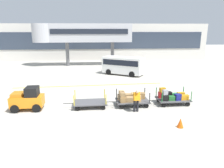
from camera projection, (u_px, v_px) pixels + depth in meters
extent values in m
plane|color=#B2ADA0|center=(56.00, 121.00, 12.70)|extent=(120.00, 120.00, 0.00)
cube|color=yellow|center=(90.00, 86.00, 20.71)|extent=(14.24, 0.91, 0.01)
cube|color=beige|center=(80.00, 42.00, 37.01)|extent=(44.26, 2.40, 6.18)
cube|color=#2D3847|center=(80.00, 41.00, 35.72)|extent=(42.05, 0.12, 2.80)
cube|color=#B7B7BC|center=(90.00, 33.00, 30.95)|extent=(12.05, 2.20, 2.60)
cylinder|color=#B7B7BC|center=(43.00, 33.00, 30.40)|extent=(3.00, 3.00, 2.60)
cube|color=#1E232D|center=(89.00, 31.00, 29.80)|extent=(10.85, 0.08, 0.70)
cylinder|color=#59595B|center=(67.00, 54.00, 31.43)|extent=(0.50, 0.50, 3.46)
cylinder|color=#59595B|center=(112.00, 54.00, 31.98)|extent=(0.50, 0.50, 3.46)
cube|color=orange|center=(27.00, 101.00, 14.38)|extent=(2.13, 1.16, 0.70)
cube|color=black|center=(32.00, 91.00, 14.26)|extent=(0.83, 1.01, 0.60)
cube|color=orange|center=(18.00, 94.00, 14.20)|extent=(0.73, 0.95, 0.24)
cylinder|color=black|center=(20.00, 104.00, 14.89)|extent=(0.56, 0.20, 0.56)
cylinder|color=black|center=(15.00, 109.00, 13.89)|extent=(0.56, 0.20, 0.56)
cylinder|color=black|center=(40.00, 103.00, 15.04)|extent=(0.56, 0.20, 0.56)
cylinder|color=black|center=(36.00, 108.00, 14.04)|extent=(0.56, 0.20, 0.56)
cube|color=#4C4C4F|center=(90.00, 102.00, 14.91)|extent=(2.34, 1.46, 0.08)
cylinder|color=gold|center=(75.00, 95.00, 15.31)|extent=(0.06, 0.06, 0.70)
cylinder|color=gold|center=(74.00, 101.00, 14.07)|extent=(0.06, 0.06, 0.70)
cylinder|color=gold|center=(104.00, 94.00, 15.54)|extent=(0.06, 0.06, 0.70)
cylinder|color=gold|center=(106.00, 99.00, 14.31)|extent=(0.06, 0.06, 0.70)
cylinder|color=black|center=(78.00, 103.00, 15.43)|extent=(0.32, 0.11, 0.32)
cylinder|color=black|center=(77.00, 109.00, 14.29)|extent=(0.32, 0.11, 0.32)
cylinder|color=black|center=(102.00, 102.00, 15.62)|extent=(0.32, 0.11, 0.32)
cylinder|color=black|center=(103.00, 108.00, 14.48)|extent=(0.32, 0.11, 0.32)
cylinder|color=#333333|center=(68.00, 103.00, 14.75)|extent=(0.70, 0.07, 0.05)
cube|color=#4C4C4F|center=(132.00, 101.00, 15.24)|extent=(2.34, 1.46, 0.08)
cylinder|color=black|center=(117.00, 93.00, 15.64)|extent=(0.06, 0.06, 0.70)
cylinder|color=black|center=(119.00, 99.00, 14.40)|extent=(0.06, 0.06, 0.70)
cylinder|color=black|center=(145.00, 92.00, 15.87)|extent=(0.06, 0.06, 0.70)
cylinder|color=black|center=(150.00, 98.00, 14.63)|extent=(0.06, 0.06, 0.70)
cylinder|color=black|center=(119.00, 101.00, 15.76)|extent=(0.32, 0.11, 0.32)
cylinder|color=black|center=(122.00, 107.00, 14.62)|extent=(0.32, 0.11, 0.32)
cylinder|color=black|center=(142.00, 100.00, 15.95)|extent=(0.32, 0.11, 0.32)
cylinder|color=black|center=(146.00, 106.00, 14.81)|extent=(0.32, 0.11, 0.32)
cylinder|color=#333333|center=(111.00, 102.00, 15.08)|extent=(0.70, 0.07, 0.05)
cube|color=#9E7A4C|center=(121.00, 97.00, 15.44)|extent=(0.54, 0.45, 0.32)
cube|color=olive|center=(123.00, 100.00, 14.81)|extent=(0.43, 0.47, 0.35)
cube|color=#9E7A4C|center=(128.00, 96.00, 15.45)|extent=(0.47, 0.41, 0.39)
cube|color=#9E7A4C|center=(130.00, 99.00, 14.90)|extent=(0.59, 0.53, 0.34)
cube|color=tan|center=(135.00, 96.00, 15.50)|extent=(0.51, 0.50, 0.42)
cube|color=tan|center=(137.00, 98.00, 14.94)|extent=(0.49, 0.52, 0.47)
cube|color=olive|center=(142.00, 96.00, 15.54)|extent=(0.46, 0.42, 0.44)
cube|color=tan|center=(121.00, 93.00, 15.36)|extent=(0.39, 0.38, 0.32)
cube|color=#9E7A4C|center=(123.00, 95.00, 14.73)|extent=(0.32, 0.29, 0.31)
cube|color=#4C4C4F|center=(173.00, 99.00, 15.56)|extent=(2.34, 1.46, 0.08)
cylinder|color=#237033|center=(156.00, 92.00, 15.97)|extent=(0.06, 0.06, 0.70)
cylinder|color=#237033|center=(162.00, 97.00, 14.73)|extent=(0.06, 0.06, 0.70)
cylinder|color=#237033|center=(183.00, 91.00, 16.20)|extent=(0.06, 0.06, 0.70)
cylinder|color=#237033|center=(191.00, 96.00, 14.96)|extent=(0.06, 0.06, 0.70)
cylinder|color=black|center=(159.00, 100.00, 16.09)|extent=(0.32, 0.11, 0.32)
cylinder|color=black|center=(164.00, 105.00, 14.95)|extent=(0.32, 0.11, 0.32)
cylinder|color=black|center=(181.00, 99.00, 16.28)|extent=(0.32, 0.11, 0.32)
cylinder|color=black|center=(188.00, 104.00, 15.14)|extent=(0.32, 0.11, 0.32)
cylinder|color=#333333|center=(153.00, 100.00, 15.40)|extent=(0.70, 0.07, 0.05)
cube|color=red|center=(162.00, 95.00, 15.73)|extent=(0.58, 0.32, 0.44)
cube|color=black|center=(165.00, 98.00, 15.08)|extent=(0.47, 0.37, 0.44)
cube|color=black|center=(168.00, 95.00, 15.78)|extent=(0.48, 0.39, 0.44)
cube|color=#236B2D|center=(172.00, 98.00, 15.18)|extent=(0.46, 0.33, 0.32)
cube|color=#236B2D|center=(174.00, 95.00, 15.86)|extent=(0.56, 0.38, 0.30)
cube|color=navy|center=(178.00, 97.00, 15.23)|extent=(0.48, 0.42, 0.43)
cube|color=orange|center=(181.00, 95.00, 15.87)|extent=(0.56, 0.27, 0.37)
cube|color=orange|center=(185.00, 97.00, 15.26)|extent=(0.58, 0.29, 0.37)
cube|color=orange|center=(162.00, 90.00, 15.63)|extent=(0.46, 0.34, 0.32)
cube|color=#99999E|center=(165.00, 92.00, 14.98)|extent=(0.37, 0.33, 0.34)
cylinder|color=black|center=(135.00, 106.00, 14.10)|extent=(0.16, 0.16, 0.82)
cylinder|color=black|center=(137.00, 106.00, 14.13)|extent=(0.16, 0.16, 0.82)
cube|color=orange|center=(137.00, 96.00, 13.85)|extent=(0.44, 0.45, 0.61)
sphere|color=beige|center=(137.00, 91.00, 13.65)|extent=(0.22, 0.22, 0.22)
cube|color=white|center=(123.00, 65.00, 25.41)|extent=(5.08, 4.15, 1.90)
cube|color=black|center=(123.00, 62.00, 25.31)|extent=(4.78, 3.98, 0.64)
cylinder|color=black|center=(109.00, 72.00, 25.51)|extent=(0.70, 0.56, 0.68)
cylinder|color=black|center=(132.00, 74.00, 24.21)|extent=(0.70, 0.56, 0.68)
cone|color=#EA590F|center=(180.00, 123.00, 11.86)|extent=(0.36, 0.36, 0.55)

